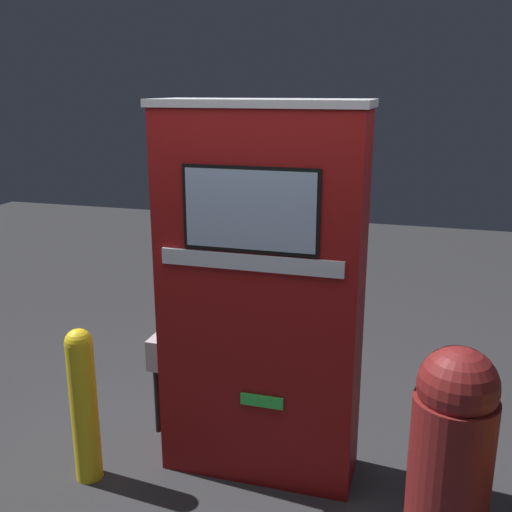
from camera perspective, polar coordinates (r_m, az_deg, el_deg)
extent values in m
plane|color=#2D2D30|center=(3.62, -0.48, -20.94)|extent=(14.00, 14.00, 0.00)
cube|color=maroon|center=(3.52, 0.47, -12.58)|extent=(1.09, 0.40, 0.99)
cube|color=maroon|center=(3.16, 0.52, 4.16)|extent=(1.09, 0.40, 1.08)
cube|color=#B7B7BC|center=(3.10, 0.54, 14.38)|extent=(1.12, 0.43, 0.04)
cube|color=black|center=(2.96, -0.58, 4.40)|extent=(0.70, 0.01, 0.43)
cube|color=#9EB2D1|center=(2.95, -0.62, 4.37)|extent=(0.67, 0.01, 0.40)
cube|color=silver|center=(3.02, -0.59, -0.62)|extent=(0.96, 0.02, 0.08)
cube|color=#33D84C|center=(3.30, 0.56, -13.66)|extent=(0.24, 0.02, 0.06)
cube|color=#B7B7BC|center=(3.56, -9.18, -8.95)|extent=(0.09, 0.18, 0.18)
cylinder|color=black|center=(3.64, -9.39, -13.47)|extent=(0.03, 0.03, 0.40)
cylinder|color=yellow|center=(3.58, -16.02, -14.06)|extent=(0.15, 0.15, 0.84)
sphere|color=yellow|center=(3.40, -16.55, -7.88)|extent=(0.15, 0.15, 0.15)
cylinder|color=maroon|center=(3.20, 17.92, -18.92)|extent=(0.40, 0.40, 0.78)
sphere|color=maroon|center=(2.97, 18.67, -11.65)|extent=(0.38, 0.38, 0.38)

